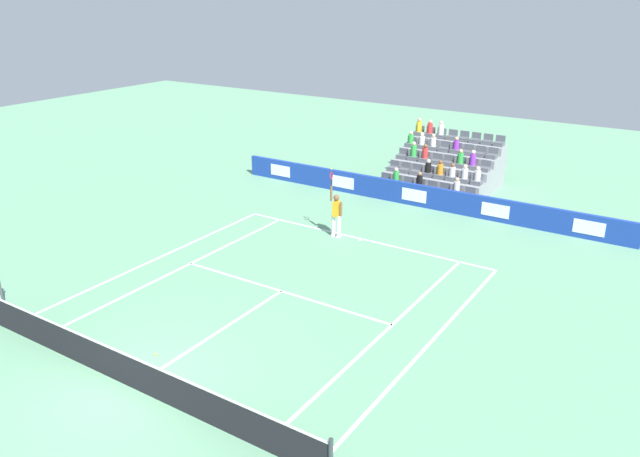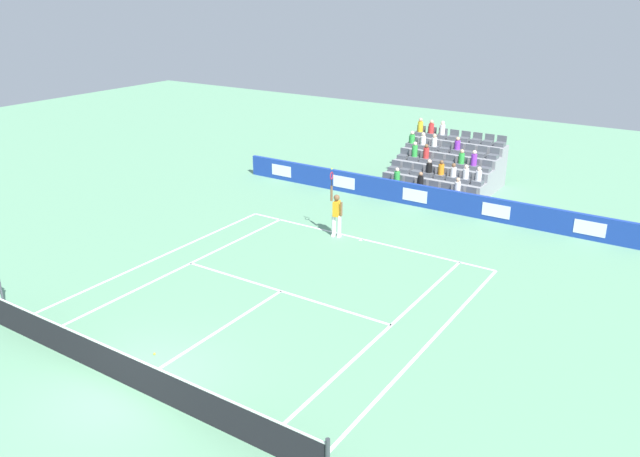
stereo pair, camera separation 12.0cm
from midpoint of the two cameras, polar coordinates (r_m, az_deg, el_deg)
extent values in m
plane|color=#669E77|center=(17.09, -16.90, -13.65)|extent=(80.00, 80.00, 0.00)
cube|color=white|center=(25.25, 3.70, -0.96)|extent=(10.97, 0.10, 0.01)
cube|color=white|center=(21.04, -3.70, -5.69)|extent=(8.23, 0.10, 0.01)
cube|color=white|center=(18.90, -9.53, -9.31)|extent=(0.10, 6.40, 0.01)
cube|color=white|center=(23.22, -12.59, -3.50)|extent=(0.10, 11.89, 0.01)
cube|color=white|center=(18.80, 5.75, -9.28)|extent=(0.10, 11.89, 0.01)
cube|color=white|center=(24.16, -14.90, -2.73)|extent=(0.10, 11.89, 0.01)
cube|color=white|center=(18.32, 9.61, -10.38)|extent=(0.10, 11.89, 0.01)
cube|color=white|center=(25.17, 3.59, -1.03)|extent=(0.10, 0.20, 0.01)
cube|color=#193899|center=(29.26, 8.51, 3.05)|extent=(19.03, 0.20, 1.02)
cube|color=white|center=(27.13, 23.12, 0.06)|extent=(1.22, 0.01, 0.57)
cube|color=white|center=(27.91, 15.51, 1.59)|extent=(1.22, 0.01, 0.57)
cube|color=white|center=(29.16, 8.42, 2.99)|extent=(1.22, 0.01, 0.57)
cube|color=white|center=(30.84, 1.99, 4.22)|extent=(1.22, 0.01, 0.57)
cube|color=white|center=(32.87, -3.73, 5.26)|extent=(1.22, 0.01, 0.57)
cube|color=black|center=(16.84, -17.07, -12.36)|extent=(11.77, 0.02, 0.92)
cube|color=white|center=(16.58, -17.25, -10.97)|extent=(11.77, 0.04, 0.04)
cylinder|color=white|center=(25.28, 1.59, 0.20)|extent=(0.16, 0.16, 0.90)
cylinder|color=white|center=(25.36, 1.08, 0.27)|extent=(0.16, 0.16, 0.90)
cube|color=white|center=(25.43, 1.58, -0.67)|extent=(0.17, 0.28, 0.08)
cube|color=white|center=(25.51, 1.08, -0.59)|extent=(0.17, 0.28, 0.08)
cube|color=orange|center=(25.06, 1.35, 1.83)|extent=(0.29, 0.40, 0.60)
sphere|color=brown|center=(24.91, 1.36, 2.83)|extent=(0.24, 0.24, 0.24)
cylinder|color=brown|center=(24.94, 0.89, 3.22)|extent=(0.09, 0.09, 0.62)
cylinder|color=brown|center=(24.94, 1.79, 1.78)|extent=(0.09, 0.09, 0.56)
cylinder|color=black|center=(24.80, 0.89, 4.20)|extent=(0.04, 0.04, 0.28)
torus|color=red|center=(24.72, 0.90, 4.83)|extent=(0.09, 0.31, 0.31)
sphere|color=#D1E533|center=(24.65, 0.90, 5.45)|extent=(0.07, 0.07, 0.07)
cylinder|color=#474C54|center=(21.71, -27.19, -4.79)|extent=(0.07, 0.07, 1.71)
cube|color=gray|center=(30.29, 9.34, 3.03)|extent=(4.96, 0.95, 0.42)
cube|color=#545960|center=(29.45, 13.23, 2.85)|extent=(0.48, 0.44, 0.20)
cube|color=#545960|center=(29.55, 13.40, 3.41)|extent=(0.48, 0.04, 0.30)
cube|color=#545960|center=(29.65, 12.11, 3.06)|extent=(0.48, 0.44, 0.20)
cube|color=#545960|center=(29.75, 12.28, 3.62)|extent=(0.48, 0.04, 0.30)
cube|color=#545960|center=(29.86, 11.00, 3.28)|extent=(0.48, 0.44, 0.20)
cube|color=#545960|center=(29.96, 11.18, 3.83)|extent=(0.48, 0.04, 0.30)
cube|color=#545960|center=(30.08, 9.91, 3.48)|extent=(0.48, 0.44, 0.20)
cube|color=#545960|center=(30.18, 10.09, 4.03)|extent=(0.48, 0.04, 0.30)
cube|color=#545960|center=(30.31, 8.84, 3.69)|extent=(0.48, 0.44, 0.20)
cube|color=#545960|center=(30.41, 9.02, 4.23)|extent=(0.48, 0.04, 0.30)
cube|color=#545960|center=(30.55, 7.78, 3.89)|extent=(0.48, 0.44, 0.20)
cube|color=#545960|center=(30.65, 7.96, 4.42)|extent=(0.48, 0.04, 0.30)
cube|color=#545960|center=(30.81, 6.74, 4.08)|extent=(0.48, 0.44, 0.20)
cube|color=#545960|center=(30.91, 6.92, 4.61)|extent=(0.48, 0.04, 0.30)
cube|color=#545960|center=(31.07, 5.71, 4.27)|extent=(0.48, 0.44, 0.20)
cube|color=#545960|center=(31.17, 5.90, 4.80)|extent=(0.48, 0.04, 0.30)
cube|color=gray|center=(31.06, 10.08, 3.85)|extent=(4.96, 0.95, 0.84)
cube|color=#545960|center=(30.18, 13.92, 4.07)|extent=(0.48, 0.44, 0.20)
cube|color=#545960|center=(30.30, 14.09, 4.61)|extent=(0.48, 0.04, 0.30)
cube|color=#545960|center=(30.38, 12.83, 4.27)|extent=(0.48, 0.44, 0.20)
cube|color=#545960|center=(30.49, 13.00, 4.81)|extent=(0.48, 0.04, 0.30)
cube|color=#545960|center=(30.58, 11.74, 4.47)|extent=(0.48, 0.44, 0.20)
cube|color=#545960|center=(30.69, 11.91, 5.01)|extent=(0.48, 0.04, 0.30)
cube|color=#545960|center=(30.80, 10.67, 4.67)|extent=(0.48, 0.44, 0.20)
cube|color=#545960|center=(30.91, 10.85, 5.20)|extent=(0.48, 0.04, 0.30)
cube|color=#545960|center=(31.03, 9.61, 4.86)|extent=(0.48, 0.44, 0.20)
cube|color=#545960|center=(31.14, 9.79, 5.39)|extent=(0.48, 0.04, 0.30)
cube|color=#545960|center=(31.26, 8.57, 5.05)|extent=(0.48, 0.44, 0.20)
cube|color=#545960|center=(31.37, 8.75, 5.57)|extent=(0.48, 0.04, 0.30)
cube|color=#545960|center=(31.51, 7.55, 5.23)|extent=(0.48, 0.44, 0.20)
cube|color=#545960|center=(31.62, 7.73, 5.75)|extent=(0.48, 0.04, 0.30)
cube|color=#545960|center=(31.77, 6.54, 5.41)|extent=(0.48, 0.44, 0.20)
cube|color=#545960|center=(31.88, 6.72, 5.92)|extent=(0.48, 0.04, 0.30)
cube|color=gray|center=(31.84, 10.78, 4.62)|extent=(4.96, 0.95, 1.26)
cube|color=#545960|center=(30.94, 14.59, 5.23)|extent=(0.48, 0.44, 0.20)
cube|color=#545960|center=(31.06, 14.75, 5.76)|extent=(0.48, 0.04, 0.30)
cube|color=#545960|center=(31.13, 13.51, 5.43)|extent=(0.48, 0.44, 0.20)
cube|color=#545960|center=(31.25, 13.68, 5.95)|extent=(0.48, 0.04, 0.30)
cube|color=#545960|center=(31.33, 12.45, 5.62)|extent=(0.48, 0.44, 0.20)
cube|color=#545960|center=(31.45, 12.62, 6.13)|extent=(0.48, 0.04, 0.30)
cube|color=#545960|center=(31.54, 11.40, 5.80)|extent=(0.48, 0.44, 0.20)
cube|color=#545960|center=(31.66, 11.57, 6.31)|extent=(0.48, 0.04, 0.30)
cube|color=#545960|center=(31.76, 10.36, 5.98)|extent=(0.48, 0.44, 0.20)
cube|color=#545960|center=(31.88, 10.53, 6.49)|extent=(0.48, 0.04, 0.30)
cube|color=#545960|center=(31.99, 9.33, 6.16)|extent=(0.48, 0.44, 0.20)
cube|color=#545960|center=(32.11, 9.51, 6.66)|extent=(0.48, 0.04, 0.30)
cube|color=#545960|center=(32.23, 8.32, 6.33)|extent=(0.48, 0.44, 0.20)
cube|color=#545960|center=(32.35, 8.50, 6.83)|extent=(0.48, 0.04, 0.30)
cube|color=#545960|center=(32.49, 7.33, 6.49)|extent=(0.48, 0.44, 0.20)
cube|color=#545960|center=(32.60, 7.50, 6.99)|extent=(0.48, 0.04, 0.30)
cube|color=gray|center=(32.64, 11.46, 5.36)|extent=(4.96, 0.95, 1.68)
cube|color=#545960|center=(31.71, 15.23, 6.34)|extent=(0.48, 0.44, 0.20)
cube|color=#545960|center=(31.83, 15.39, 6.85)|extent=(0.48, 0.04, 0.30)
cube|color=#545960|center=(31.89, 14.17, 6.52)|extent=(0.48, 0.44, 0.20)
cube|color=#545960|center=(32.02, 14.33, 7.03)|extent=(0.48, 0.04, 0.30)
cube|color=#545960|center=(32.09, 13.12, 6.70)|extent=(0.48, 0.44, 0.20)
cube|color=#545960|center=(32.21, 13.29, 7.20)|extent=(0.48, 0.04, 0.30)
cube|color=#545960|center=(32.29, 12.09, 6.88)|extent=(0.48, 0.44, 0.20)
cube|color=#545960|center=(32.42, 12.25, 7.37)|extent=(0.48, 0.04, 0.30)
cube|color=#545960|center=(32.51, 11.07, 7.05)|extent=(0.48, 0.44, 0.20)
cube|color=#545960|center=(32.63, 11.24, 7.54)|extent=(0.48, 0.04, 0.30)
cube|color=#545960|center=(32.74, 10.06, 7.21)|extent=(0.48, 0.44, 0.20)
cube|color=#545960|center=(32.86, 10.23, 7.70)|extent=(0.48, 0.04, 0.30)
cube|color=#545960|center=(32.97, 9.07, 7.37)|extent=(0.48, 0.44, 0.20)
cube|color=#545960|center=(33.09, 9.24, 7.86)|extent=(0.48, 0.04, 0.30)
cube|color=#545960|center=(33.22, 8.09, 7.53)|extent=(0.48, 0.44, 0.20)
cube|color=#545960|center=(33.34, 8.26, 8.01)|extent=(0.48, 0.04, 0.30)
cube|color=gray|center=(33.44, 12.10, 6.07)|extent=(4.96, 0.95, 2.10)
cube|color=#545960|center=(32.49, 15.84, 7.39)|extent=(0.48, 0.44, 0.20)
cube|color=#545960|center=(32.63, 15.99, 7.88)|extent=(0.48, 0.04, 0.30)
cube|color=#545960|center=(32.67, 14.80, 7.57)|extent=(0.48, 0.44, 0.20)
cube|color=#545960|center=(32.80, 14.95, 8.06)|extent=(0.48, 0.04, 0.30)
cube|color=#545960|center=(32.86, 13.77, 7.74)|extent=(0.48, 0.44, 0.20)
cube|color=#545960|center=(32.99, 13.93, 8.22)|extent=(0.48, 0.04, 0.30)
cube|color=#545960|center=(33.06, 12.76, 7.90)|extent=(0.48, 0.44, 0.20)
cube|color=#545960|center=(33.19, 12.92, 8.39)|extent=(0.48, 0.04, 0.30)
cube|color=#545960|center=(33.28, 11.75, 8.06)|extent=(0.48, 0.44, 0.20)
cube|color=#545960|center=(33.40, 11.91, 8.54)|extent=(0.48, 0.04, 0.30)
cube|color=#545960|center=(33.50, 10.76, 8.22)|extent=(0.48, 0.44, 0.20)
cube|color=#545960|center=(33.63, 10.92, 8.70)|extent=(0.48, 0.04, 0.30)
cube|color=#545960|center=(33.73, 9.78, 8.37)|extent=(0.48, 0.44, 0.20)
cube|color=#545960|center=(33.86, 9.95, 8.84)|extent=(0.48, 0.04, 0.30)
cube|color=#545960|center=(33.97, 8.82, 8.52)|extent=(0.48, 0.44, 0.20)
cube|color=#545960|center=(34.10, 8.98, 8.99)|extent=(0.48, 0.04, 0.30)
cylinder|color=purple|center=(32.27, 12.17, 7.44)|extent=(0.28, 0.28, 0.43)
sphere|color=#D3A884|center=(32.19, 12.21, 7.98)|extent=(0.20, 0.20, 0.20)
cylinder|color=white|center=(29.59, 12.19, 3.73)|extent=(0.28, 0.28, 0.49)
sphere|color=#D3A884|center=(29.49, 12.24, 4.37)|extent=(0.20, 0.20, 0.20)
cylinder|color=green|center=(32.19, 8.40, 6.99)|extent=(0.28, 0.28, 0.55)
sphere|color=beige|center=(32.10, 8.43, 7.64)|extent=(0.20, 0.20, 0.20)
cylinder|color=black|center=(30.98, 9.69, 5.46)|extent=(0.28, 0.28, 0.45)
sphere|color=beige|center=(30.90, 9.72, 6.04)|extent=(0.20, 0.20, 0.20)
cylinder|color=white|center=(30.54, 11.82, 5.08)|extent=(0.28, 0.28, 0.45)
sphere|color=brown|center=(30.45, 11.87, 5.66)|extent=(0.20, 0.20, 0.20)
cylinder|color=orange|center=(30.75, 10.75, 5.32)|extent=(0.28, 0.28, 0.50)
sphere|color=brown|center=(30.66, 10.79, 5.95)|extent=(0.20, 0.20, 0.20)
cylinder|color=white|center=(32.71, 10.13, 7.77)|extent=(0.28, 0.28, 0.43)
sphere|color=#D3A884|center=(32.64, 10.17, 8.30)|extent=(0.20, 0.20, 0.20)
cylinder|color=yellow|center=(33.94, 8.89, 9.14)|extent=(0.28, 0.28, 0.53)
sphere|color=#D3A884|center=(33.87, 8.92, 9.74)|extent=(0.20, 0.20, 0.20)
cylinder|color=white|center=(32.95, 9.13, 7.92)|extent=(0.28, 0.28, 0.43)
sphere|color=beige|center=(32.88, 9.17, 8.45)|extent=(0.20, 0.20, 0.20)
cylinder|color=green|center=(33.19, 8.15, 8.08)|extent=(0.28, 0.28, 0.43)
sphere|color=beige|center=(33.12, 8.18, 8.61)|extent=(0.20, 0.20, 0.20)
cylinder|color=white|center=(30.14, 14.01, 4.70)|extent=(0.28, 0.28, 0.47)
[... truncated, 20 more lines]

